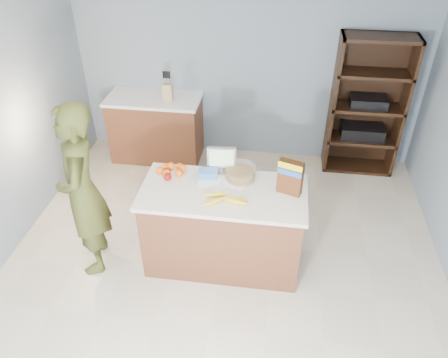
# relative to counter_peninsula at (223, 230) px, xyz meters

# --- Properties ---
(floor) EXTENTS (4.50, 5.00, 0.02)m
(floor) POSITION_rel_counter_peninsula_xyz_m (0.00, -0.30, -0.42)
(floor) COLOR beige
(floor) RESTS_ON ground
(walls) EXTENTS (4.52, 5.02, 2.51)m
(walls) POSITION_rel_counter_peninsula_xyz_m (0.00, -0.30, 1.24)
(walls) COLOR gray
(walls) RESTS_ON ground
(counter_peninsula) EXTENTS (1.56, 0.76, 0.90)m
(counter_peninsula) POSITION_rel_counter_peninsula_xyz_m (0.00, 0.00, 0.00)
(counter_peninsula) COLOR brown
(counter_peninsula) RESTS_ON ground
(back_cabinet) EXTENTS (1.24, 0.62, 0.90)m
(back_cabinet) POSITION_rel_counter_peninsula_xyz_m (-1.20, 1.90, 0.04)
(back_cabinet) COLOR brown
(back_cabinet) RESTS_ON ground
(shelving_unit) EXTENTS (0.90, 0.40, 1.80)m
(shelving_unit) POSITION_rel_counter_peninsula_xyz_m (1.55, 2.05, 0.45)
(shelving_unit) COLOR black
(shelving_unit) RESTS_ON ground
(person) EXTENTS (0.62, 0.76, 1.79)m
(person) POSITION_rel_counter_peninsula_xyz_m (-1.30, -0.19, 0.48)
(person) COLOR #3F451B
(person) RESTS_ON ground
(knife_block) EXTENTS (0.12, 0.10, 0.31)m
(knife_block) POSITION_rel_counter_peninsula_xyz_m (-0.99, 1.85, 0.60)
(knife_block) COLOR tan
(knife_block) RESTS_ON back_cabinet
(envelopes) EXTENTS (0.47, 0.19, 0.00)m
(envelopes) POSITION_rel_counter_peninsula_xyz_m (-0.03, 0.11, 0.49)
(envelopes) COLOR white
(envelopes) RESTS_ON counter_peninsula
(bananas) EXTENTS (0.42, 0.25, 0.05)m
(bananas) POSITION_rel_counter_peninsula_xyz_m (0.04, -0.16, 0.51)
(bananas) COLOR yellow
(bananas) RESTS_ON counter_peninsula
(apples) EXTENTS (0.10, 0.15, 0.08)m
(apples) POSITION_rel_counter_peninsula_xyz_m (-0.57, 0.13, 0.52)
(apples) COLOR maroon
(apples) RESTS_ON counter_peninsula
(oranges) EXTENTS (0.29, 0.20, 0.08)m
(oranges) POSITION_rel_counter_peninsula_xyz_m (-0.54, 0.23, 0.52)
(oranges) COLOR orange
(oranges) RESTS_ON counter_peninsula
(blue_carton) EXTENTS (0.20, 0.15, 0.08)m
(blue_carton) POSITION_rel_counter_peninsula_xyz_m (-0.18, 0.20, 0.52)
(blue_carton) COLOR blue
(blue_carton) RESTS_ON counter_peninsula
(salad_bowl) EXTENTS (0.30, 0.30, 0.13)m
(salad_bowl) POSITION_rel_counter_peninsula_xyz_m (0.13, 0.22, 0.54)
(salad_bowl) COLOR #267219
(salad_bowl) RESTS_ON counter_peninsula
(tv) EXTENTS (0.28, 0.12, 0.28)m
(tv) POSITION_rel_counter_peninsula_xyz_m (-0.06, 0.31, 0.64)
(tv) COLOR silver
(tv) RESTS_ON counter_peninsula
(cereal_box) EXTENTS (0.24, 0.15, 0.34)m
(cereal_box) POSITION_rel_counter_peninsula_xyz_m (0.60, 0.06, 0.68)
(cereal_box) COLOR #592B14
(cereal_box) RESTS_ON counter_peninsula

